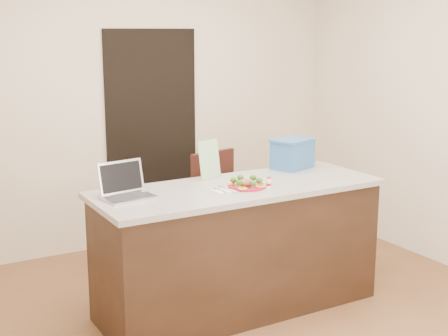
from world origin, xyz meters
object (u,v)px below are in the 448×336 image
yogurt_bottle (269,183)px  plate (246,186)px  blue_box (293,153)px  chair (219,205)px  island (238,247)px  napkin (223,190)px  laptop (125,188)px

yogurt_bottle → plate: bearing=148.7°
blue_box → chair: size_ratio=0.38×
plate → island: bearing=103.8°
napkin → blue_box: blue_box is taller
laptop → plate: bearing=-21.6°
plate → chair: 0.88m
island → blue_box: blue_box is taller
island → laptop: (-0.80, 0.11, 0.52)m
yogurt_bottle → chair: 0.94m
plate → napkin: (-0.18, -0.00, -0.01)m
island → chair: (0.24, 0.70, 0.11)m
napkin → yogurt_bottle: size_ratio=1.87×
island → laptop: size_ratio=5.86×
yogurt_bottle → island: bearing=134.0°
napkin → yogurt_bottle: 0.33m
island → yogurt_bottle: yogurt_bottle is taller
yogurt_bottle → laptop: bearing=164.3°
napkin → yogurt_bottle: (0.31, -0.08, 0.03)m
plate → laptop: size_ratio=0.75×
island → blue_box: (0.66, 0.27, 0.58)m
island → laptop: laptop is taller
plate → yogurt_bottle: size_ratio=3.52×
island → napkin: (-0.16, -0.08, 0.46)m
island → yogurt_bottle: 0.53m
island → napkin: bearing=-155.3°
chair → plate: bearing=-118.9°
blue_box → plate: bearing=-170.3°
blue_box → laptop: bearing=167.6°
napkin → yogurt_bottle: yogurt_bottle is taller
plate → laptop: 0.84m
plate → napkin: plate is taller
plate → chair: bearing=74.0°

